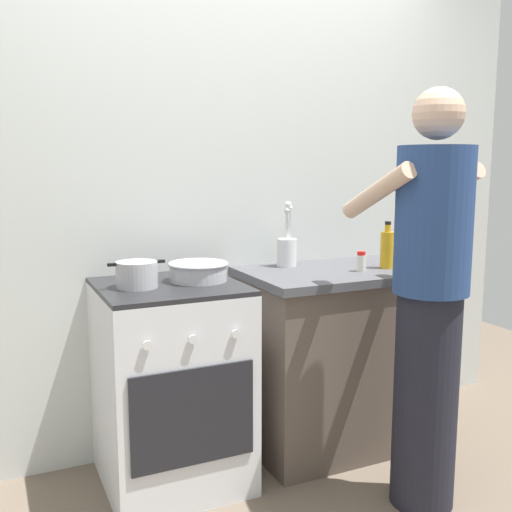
{
  "coord_description": "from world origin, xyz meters",
  "views": [
    {
      "loc": [
        -1.05,
        -2.25,
        1.4
      ],
      "look_at": [
        0.05,
        0.12,
        1.0
      ],
      "focal_mm": 41.19,
      "sensor_mm": 36.0,
      "label": 1
    }
  ],
  "objects_px": {
    "mixing_bowl": "(198,271)",
    "person": "(429,302)",
    "oil_bottle": "(387,249)",
    "pot": "(137,275)",
    "spice_bottle": "(361,262)",
    "stove_range": "(171,384)",
    "utensil_crock": "(287,249)"
  },
  "relations": [
    {
      "from": "pot",
      "to": "spice_bottle",
      "type": "bearing_deg",
      "value": -4.17
    },
    {
      "from": "stove_range",
      "to": "person",
      "type": "distance_m",
      "value": 1.16
    },
    {
      "from": "person",
      "to": "oil_bottle",
      "type": "bearing_deg",
      "value": 69.72
    },
    {
      "from": "stove_range",
      "to": "oil_bottle",
      "type": "bearing_deg",
      "value": -3.71
    },
    {
      "from": "stove_range",
      "to": "oil_bottle",
      "type": "height_order",
      "value": "oil_bottle"
    },
    {
      "from": "utensil_crock",
      "to": "person",
      "type": "relative_size",
      "value": 0.19
    },
    {
      "from": "pot",
      "to": "person",
      "type": "bearing_deg",
      "value": -29.84
    },
    {
      "from": "utensil_crock",
      "to": "oil_bottle",
      "type": "relative_size",
      "value": 1.41
    },
    {
      "from": "mixing_bowl",
      "to": "stove_range",
      "type": "bearing_deg",
      "value": -173.65
    },
    {
      "from": "stove_range",
      "to": "spice_bottle",
      "type": "bearing_deg",
      "value": -5.6
    },
    {
      "from": "pot",
      "to": "person",
      "type": "xyz_separation_m",
      "value": [
        1.04,
        -0.59,
        -0.1
      ]
    },
    {
      "from": "pot",
      "to": "spice_bottle",
      "type": "relative_size",
      "value": 2.47
    },
    {
      "from": "utensil_crock",
      "to": "oil_bottle",
      "type": "height_order",
      "value": "utensil_crock"
    },
    {
      "from": "mixing_bowl",
      "to": "utensil_crock",
      "type": "relative_size",
      "value": 0.82
    },
    {
      "from": "utensil_crock",
      "to": "oil_bottle",
      "type": "xyz_separation_m",
      "value": [
        0.42,
        -0.26,
        0.01
      ]
    },
    {
      "from": "spice_bottle",
      "to": "mixing_bowl",
      "type": "bearing_deg",
      "value": 172.3
    },
    {
      "from": "mixing_bowl",
      "to": "person",
      "type": "relative_size",
      "value": 0.16
    },
    {
      "from": "stove_range",
      "to": "person",
      "type": "relative_size",
      "value": 0.53
    },
    {
      "from": "spice_bottle",
      "to": "oil_bottle",
      "type": "bearing_deg",
      "value": 6.84
    },
    {
      "from": "mixing_bowl",
      "to": "utensil_crock",
      "type": "distance_m",
      "value": 0.56
    },
    {
      "from": "stove_range",
      "to": "spice_bottle",
      "type": "relative_size",
      "value": 9.31
    },
    {
      "from": "pot",
      "to": "mixing_bowl",
      "type": "xyz_separation_m",
      "value": [
        0.28,
        0.03,
        -0.01
      ]
    },
    {
      "from": "stove_range",
      "to": "pot",
      "type": "relative_size",
      "value": 3.77
    },
    {
      "from": "stove_range",
      "to": "utensil_crock",
      "type": "distance_m",
      "value": 0.88
    },
    {
      "from": "oil_bottle",
      "to": "mixing_bowl",
      "type": "bearing_deg",
      "value": 174.82
    },
    {
      "from": "mixing_bowl",
      "to": "oil_bottle",
      "type": "xyz_separation_m",
      "value": [
        0.95,
        -0.09,
        0.05
      ]
    },
    {
      "from": "mixing_bowl",
      "to": "pot",
      "type": "bearing_deg",
      "value": -174.15
    },
    {
      "from": "spice_bottle",
      "to": "oil_bottle",
      "type": "distance_m",
      "value": 0.18
    },
    {
      "from": "stove_range",
      "to": "spice_bottle",
      "type": "height_order",
      "value": "spice_bottle"
    },
    {
      "from": "utensil_crock",
      "to": "oil_bottle",
      "type": "distance_m",
      "value": 0.5
    },
    {
      "from": "spice_bottle",
      "to": "oil_bottle",
      "type": "xyz_separation_m",
      "value": [
        0.17,
        0.02,
        0.05
      ]
    },
    {
      "from": "mixing_bowl",
      "to": "oil_bottle",
      "type": "height_order",
      "value": "oil_bottle"
    }
  ]
}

